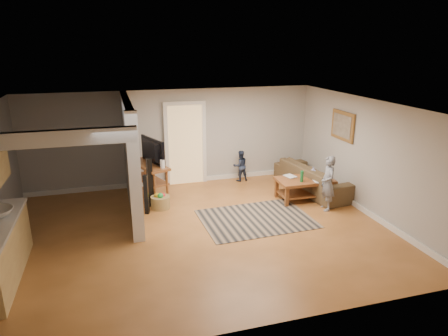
{
  "coord_description": "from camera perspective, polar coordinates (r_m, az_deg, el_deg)",
  "views": [
    {
      "loc": [
        -1.54,
        -7.13,
        3.6
      ],
      "look_at": [
        0.67,
        0.56,
        1.1
      ],
      "focal_mm": 32.0,
      "sensor_mm": 36.0,
      "label": 1
    }
  ],
  "objects": [
    {
      "name": "coffee_table",
      "position": [
        9.76,
        11.51,
        -2.13
      ],
      "size": [
        1.34,
        0.8,
        0.78
      ],
      "rotation": [
        0.0,
        0.0,
        -0.02
      ],
      "color": "brown",
      "rests_on": "ground"
    },
    {
      "name": "speaker_right",
      "position": [
        9.26,
        -10.52,
        -2.05
      ],
      "size": [
        0.13,
        0.13,
        1.14
      ],
      "primitive_type": "cube",
      "rotation": [
        0.0,
        0.0,
        0.17
      ],
      "color": "black",
      "rests_on": "ground"
    },
    {
      "name": "area_rug",
      "position": [
        8.66,
        4.6,
        -7.24
      ],
      "size": [
        2.39,
        1.79,
        0.01
      ],
      "primitive_type": "cube",
      "rotation": [
        0.0,
        0.0,
        0.04
      ],
      "color": "black",
      "rests_on": "ground"
    },
    {
      "name": "ground",
      "position": [
        8.14,
        -3.49,
        -8.95
      ],
      "size": [
        7.5,
        7.5,
        0.0
      ],
      "primitive_type": "plane",
      "color": "brown",
      "rests_on": "ground"
    },
    {
      "name": "room_shell",
      "position": [
        7.87,
        -11.97,
        1.16
      ],
      "size": [
        7.54,
        6.02,
        2.52
      ],
      "color": "#A8A5A1",
      "rests_on": "ground"
    },
    {
      "name": "speaker_left",
      "position": [
        8.89,
        -11.04,
        -3.75
      ],
      "size": [
        0.12,
        0.12,
        0.9
      ],
      "primitive_type": "cube",
      "rotation": [
        0.0,
        0.0,
        -0.42
      ],
      "color": "black",
      "rests_on": "ground"
    },
    {
      "name": "toddler",
      "position": [
        10.97,
        2.31,
        -1.81
      ],
      "size": [
        0.44,
        0.35,
        0.85
      ],
      "primitive_type": "imported",
      "rotation": [
        0.0,
        0.0,
        3.22
      ],
      "color": "#212C45",
      "rests_on": "ground"
    },
    {
      "name": "tv_console",
      "position": [
        9.79,
        -10.62,
        0.17
      ],
      "size": [
        0.94,
        1.42,
        1.14
      ],
      "rotation": [
        0.0,
        0.0,
        0.37
      ],
      "color": "brown",
      "rests_on": "ground"
    },
    {
      "name": "sofa",
      "position": [
        10.49,
        12.57,
        -3.15
      ],
      "size": [
        1.25,
        2.48,
        0.69
      ],
      "primitive_type": "imported",
      "rotation": [
        0.0,
        0.0,
        1.71
      ],
      "color": "#4D4926",
      "rests_on": "ground"
    },
    {
      "name": "toy_basket",
      "position": [
        9.24,
        -9.07,
        -4.74
      ],
      "size": [
        0.43,
        0.43,
        0.39
      ],
      "color": "olive",
      "rests_on": "ground"
    },
    {
      "name": "child",
      "position": [
        9.41,
        14.33,
        -5.72
      ],
      "size": [
        0.37,
        0.5,
        1.25
      ],
      "primitive_type": "imported",
      "rotation": [
        0.0,
        0.0,
        -1.73
      ],
      "color": "gray",
      "rests_on": "ground"
    }
  ]
}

